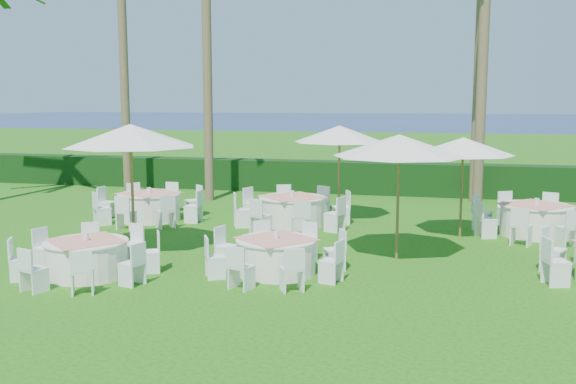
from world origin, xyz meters
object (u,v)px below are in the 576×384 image
Objects in this scene: banquet_table_d at (150,206)px; umbrella_d at (463,146)px; banquet_table_f at (536,219)px; umbrella_a at (130,136)px; umbrella_c at (340,134)px; umbrella_b at (399,146)px; banquet_table_e at (292,210)px; banquet_table_a at (87,257)px; banquet_table_b at (276,255)px.

umbrella_d reaches higher than banquet_table_d.
banquet_table_f is 10.53m from umbrella_a.
umbrella_c is at bearing 52.67° from umbrella_a.
banquet_table_f is 5.25m from umbrella_b.
banquet_table_e is at bearing 2.51° from banquet_table_d.
banquet_table_d is 1.25× the size of umbrella_d.
umbrella_a is (-0.01, 2.06, 2.34)m from banquet_table_a.
banquet_table_f reaches higher than banquet_table_b.
banquet_table_f is at bearing 42.73° from banquet_table_b.
umbrella_d reaches higher than banquet_table_a.
banquet_table_a is at bearing -154.40° from umbrella_b.
banquet_table_b is 3.64m from umbrella_b.
banquet_table_f is (6.53, 0.18, -0.00)m from banquet_table_e.
banquet_table_d is at bearing 136.58° from banquet_table_b.
umbrella_c is at bearing 61.40° from banquet_table_a.
banquet_table_f is at bearing 34.01° from banquet_table_a.
umbrella_b is 4.85m from umbrella_c.
banquet_table_b is at bearing -142.03° from umbrella_b.
banquet_table_b is 6.59m from umbrella_c.
banquet_table_e is at bearing -178.43° from banquet_table_f.
umbrella_b reaches higher than banquet_table_d.
banquet_table_a is 0.89× the size of banquet_table_d.
umbrella_c reaches higher than banquet_table_b.
banquet_table_a is 1.00× the size of banquet_table_b.
umbrella_c is at bearing 87.29° from banquet_table_b.
umbrella_d is at bearing 25.32° from umbrella_a.
banquet_table_e reaches higher than banquet_table_b.
umbrella_a is at bearing 164.90° from banquet_table_b.
banquet_table_d is 9.11m from umbrella_d.
umbrella_d is (8.89, -0.36, 1.94)m from banquet_table_d.
banquet_table_a is 8.57m from umbrella_c.
banquet_table_e is at bearing 134.14° from umbrella_b.
umbrella_a is (-9.36, -4.25, 2.29)m from banquet_table_f.
banquet_table_a is 0.98× the size of umbrella_b.
banquet_table_b is at bearing 16.17° from banquet_table_a.
umbrella_c reaches higher than banquet_table_d.
banquet_table_f is at bearing 1.57° from banquet_table_e.
banquet_table_f is 5.86m from umbrella_c.
banquet_table_f is at bearing 24.41° from umbrella_a.
umbrella_a is (1.46, -3.88, 2.30)m from banquet_table_d.
banquet_table_e is at bearing -134.96° from umbrella_c.
umbrella_b reaches higher than banquet_table_b.
banquet_table_d is at bearing 177.65° from umbrella_d.
umbrella_c is 3.85m from umbrella_d.
banquet_table_b is at bearing -43.42° from banquet_table_d.
banquet_table_b is 5.13m from banquet_table_e.
banquet_table_f is 1.05× the size of umbrella_a.
banquet_table_a is 1.03× the size of umbrella_c.
umbrella_a is 1.18× the size of umbrella_d.
banquet_table_a is 6.74m from banquet_table_e.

